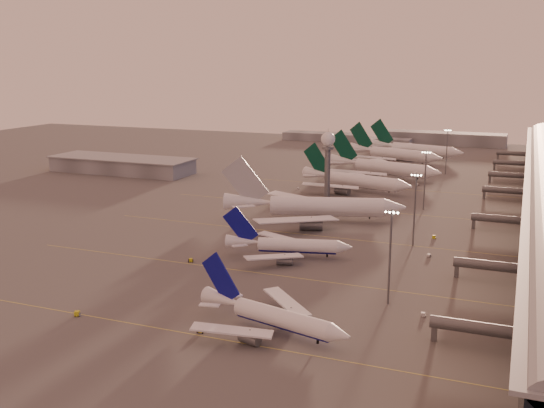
% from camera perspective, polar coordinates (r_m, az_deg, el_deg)
% --- Properties ---
extents(ground, '(700.00, 700.00, 0.00)m').
position_cam_1_polar(ground, '(186.48, -7.49, -6.41)').
color(ground, '#4E4C4C').
rests_on(ground, ground).
extents(taxiway_markings, '(180.00, 185.25, 0.02)m').
position_cam_1_polar(taxiway_markings, '(225.20, 6.26, -3.00)').
color(taxiway_markings, gold).
rests_on(taxiway_markings, ground).
extents(hangar, '(82.00, 27.00, 8.50)m').
position_cam_1_polar(hangar, '(363.46, -13.30, 3.46)').
color(hangar, slate).
rests_on(hangar, ground).
extents(radar_tower, '(6.40, 6.40, 31.10)m').
position_cam_1_polar(radar_tower, '(288.02, 5.02, 4.74)').
color(radar_tower, slate).
rests_on(radar_tower, ground).
extents(mast_a, '(3.60, 0.56, 25.00)m').
position_cam_1_polar(mast_a, '(162.85, 10.53, -4.29)').
color(mast_a, slate).
rests_on(mast_a, ground).
extents(mast_b, '(3.60, 0.56, 25.00)m').
position_cam_1_polar(mast_b, '(215.80, 12.68, -0.18)').
color(mast_b, slate).
rests_on(mast_b, ground).
extents(mast_c, '(3.60, 0.56, 25.00)m').
position_cam_1_polar(mast_c, '(269.88, 13.55, 2.34)').
color(mast_c, slate).
rests_on(mast_c, ground).
extents(mast_d, '(3.60, 0.56, 25.00)m').
position_cam_1_polar(mast_d, '(358.39, 15.39, 4.74)').
color(mast_d, slate).
rests_on(mast_d, ground).
extents(distant_horizon, '(165.00, 37.50, 9.00)m').
position_cam_1_polar(distant_horizon, '(489.02, 11.77, 5.79)').
color(distant_horizon, slate).
rests_on(distant_horizon, ground).
extents(narrowbody_near, '(40.56, 31.97, 16.14)m').
position_cam_1_polar(narrowbody_near, '(147.36, 0.02, -10.25)').
color(narrowbody_near, white).
rests_on(narrowbody_near, ground).
extents(narrowbody_mid, '(40.46, 31.90, 16.08)m').
position_cam_1_polar(narrowbody_mid, '(201.01, 1.48, -3.91)').
color(narrowbody_mid, white).
rests_on(narrowbody_mid, ground).
extents(widebody_white, '(69.40, 54.85, 25.05)m').
position_cam_1_polar(widebody_white, '(246.18, 3.86, -0.55)').
color(widebody_white, white).
rests_on(widebody_white, ground).
extents(greentail_a, '(57.70, 46.00, 21.42)m').
position_cam_1_polar(greentail_a, '(305.81, 7.54, 1.88)').
color(greentail_a, white).
rests_on(greentail_a, ground).
extents(greentail_b, '(64.40, 51.30, 23.99)m').
position_cam_1_polar(greentail_b, '(341.68, 9.98, 3.02)').
color(greentail_b, white).
rests_on(greentail_b, ground).
extents(greentail_c, '(61.70, 48.97, 23.38)m').
position_cam_1_polar(greentail_c, '(394.01, 10.91, 4.24)').
color(greentail_c, white).
rests_on(greentail_c, ground).
extents(greentail_d, '(63.05, 50.20, 23.53)m').
position_cam_1_polar(greentail_d, '(417.41, 12.74, 4.63)').
color(greentail_d, white).
rests_on(greentail_d, ground).
extents(gsv_truck_a, '(6.62, 4.45, 2.52)m').
position_cam_1_polar(gsv_truck_a, '(163.70, -16.91, -9.17)').
color(gsv_truck_a, gold).
rests_on(gsv_truck_a, ground).
extents(gsv_tug_near, '(2.40, 3.67, 1.00)m').
position_cam_1_polar(gsv_tug_near, '(149.22, -6.39, -11.19)').
color(gsv_tug_near, gold).
rests_on(gsv_tug_near, ground).
extents(gsv_catering_a, '(5.01, 2.83, 3.89)m').
position_cam_1_polar(gsv_catering_a, '(160.58, 13.49, -9.14)').
color(gsv_catering_a, silver).
rests_on(gsv_catering_a, ground).
extents(gsv_tug_mid, '(3.43, 4.02, 0.99)m').
position_cam_1_polar(gsv_tug_mid, '(198.74, -7.29, -5.03)').
color(gsv_tug_mid, gold).
rests_on(gsv_tug_mid, ground).
extents(gsv_truck_b, '(5.22, 3.64, 1.99)m').
position_cam_1_polar(gsv_truck_b, '(207.61, 13.98, -4.39)').
color(gsv_truck_b, silver).
rests_on(gsv_truck_b, ground).
extents(gsv_truck_c, '(6.12, 3.20, 2.35)m').
position_cam_1_polar(gsv_truck_c, '(235.50, -3.31, -1.95)').
color(gsv_truck_c, gold).
rests_on(gsv_truck_c, ground).
extents(gsv_catering_b, '(5.84, 3.65, 4.45)m').
position_cam_1_polar(gsv_catering_b, '(229.17, 14.39, -2.48)').
color(gsv_catering_b, gold).
rests_on(gsv_catering_b, ground).
extents(gsv_tug_far, '(3.24, 4.02, 1.00)m').
position_cam_1_polar(gsv_tug_far, '(272.09, 6.42, -0.14)').
color(gsv_tug_far, silver).
rests_on(gsv_tug_far, ground).
extents(gsv_truck_d, '(2.15, 5.14, 2.03)m').
position_cam_1_polar(gsv_truck_d, '(307.26, 2.36, 1.51)').
color(gsv_truck_d, silver).
rests_on(gsv_truck_d, ground).
extents(gsv_tug_hangar, '(3.91, 3.01, 0.98)m').
position_cam_1_polar(gsv_tug_hangar, '(324.53, 12.90, 1.71)').
color(gsv_tug_hangar, silver).
rests_on(gsv_tug_hangar, ground).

